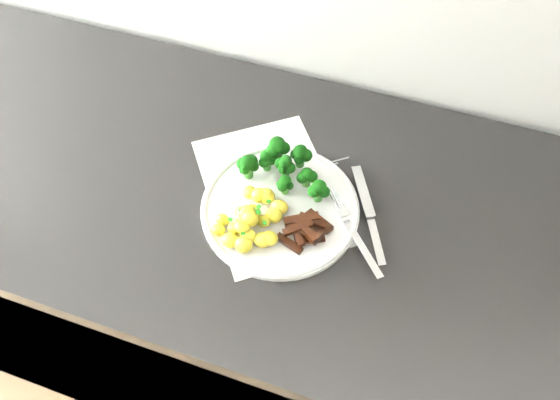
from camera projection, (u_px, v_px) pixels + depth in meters
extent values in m
cube|color=black|center=(284.00, 305.00, 1.30)|extent=(2.42, 0.60, 0.91)
cube|color=white|center=(270.00, 190.00, 0.93)|extent=(0.35, 0.36, 0.00)
cube|color=slate|center=(313.00, 167.00, 0.96)|extent=(0.11, 0.09, 0.00)
cube|color=slate|center=(303.00, 172.00, 0.95)|extent=(0.11, 0.08, 0.00)
cube|color=slate|center=(292.00, 178.00, 0.95)|extent=(0.11, 0.08, 0.00)
cube|color=slate|center=(282.00, 184.00, 0.94)|extent=(0.10, 0.08, 0.00)
cube|color=slate|center=(271.00, 189.00, 0.93)|extent=(0.10, 0.08, 0.00)
cube|color=slate|center=(261.00, 195.00, 0.93)|extent=(0.09, 0.07, 0.00)
cylinder|color=white|center=(280.00, 208.00, 0.91)|extent=(0.27, 0.27, 0.01)
torus|color=white|center=(280.00, 207.00, 0.90)|extent=(0.26, 0.26, 0.01)
cylinder|color=#2A6821|center=(285.00, 171.00, 0.92)|extent=(0.01, 0.01, 0.02)
sphere|color=black|center=(290.00, 168.00, 0.90)|extent=(0.02, 0.02, 0.02)
sphere|color=black|center=(286.00, 161.00, 0.91)|extent=(0.02, 0.02, 0.02)
sphere|color=black|center=(281.00, 163.00, 0.91)|extent=(0.02, 0.02, 0.02)
sphere|color=black|center=(283.00, 169.00, 0.90)|extent=(0.02, 0.02, 0.02)
sphere|color=black|center=(285.00, 163.00, 0.90)|extent=(0.02, 0.02, 0.02)
cylinder|color=#2A6821|center=(306.00, 181.00, 0.92)|extent=(0.01, 0.01, 0.02)
sphere|color=black|center=(312.00, 176.00, 0.91)|extent=(0.02, 0.02, 0.02)
sphere|color=black|center=(306.00, 172.00, 0.91)|extent=(0.02, 0.02, 0.02)
sphere|color=black|center=(302.00, 178.00, 0.91)|extent=(0.02, 0.02, 0.02)
sphere|color=black|center=(307.00, 174.00, 0.90)|extent=(0.02, 0.02, 0.02)
cylinder|color=#2A6821|center=(267.00, 165.00, 0.94)|extent=(0.01, 0.01, 0.02)
sphere|color=black|center=(272.00, 160.00, 0.93)|extent=(0.02, 0.02, 0.02)
sphere|color=black|center=(266.00, 155.00, 0.93)|extent=(0.02, 0.02, 0.02)
sphere|color=black|center=(264.00, 162.00, 0.92)|extent=(0.02, 0.02, 0.02)
sphere|color=black|center=(267.00, 156.00, 0.92)|extent=(0.02, 0.02, 0.02)
cylinder|color=#2A6821|center=(300.00, 161.00, 0.93)|extent=(0.02, 0.02, 0.02)
sphere|color=black|center=(306.00, 155.00, 0.92)|extent=(0.02, 0.02, 0.02)
sphere|color=black|center=(301.00, 150.00, 0.92)|extent=(0.02, 0.02, 0.02)
sphere|color=black|center=(295.00, 154.00, 0.92)|extent=(0.02, 0.02, 0.02)
sphere|color=black|center=(299.00, 159.00, 0.91)|extent=(0.02, 0.02, 0.02)
sphere|color=black|center=(300.00, 152.00, 0.91)|extent=(0.03, 0.03, 0.03)
cylinder|color=#2A6821|center=(277.00, 155.00, 0.94)|extent=(0.02, 0.02, 0.02)
sphere|color=black|center=(284.00, 148.00, 0.92)|extent=(0.02, 0.02, 0.02)
sphere|color=black|center=(275.00, 144.00, 0.93)|extent=(0.02, 0.02, 0.02)
sphere|color=black|center=(273.00, 151.00, 0.92)|extent=(0.02, 0.02, 0.02)
sphere|color=black|center=(277.00, 144.00, 0.91)|extent=(0.03, 0.03, 0.03)
cylinder|color=#2A6821|center=(318.00, 195.00, 0.90)|extent=(0.02, 0.02, 0.02)
sphere|color=black|center=(324.00, 192.00, 0.89)|extent=(0.02, 0.02, 0.02)
sphere|color=black|center=(319.00, 185.00, 0.89)|extent=(0.02, 0.02, 0.02)
sphere|color=black|center=(314.00, 191.00, 0.89)|extent=(0.02, 0.02, 0.02)
sphere|color=black|center=(319.00, 187.00, 0.88)|extent=(0.02, 0.02, 0.02)
cylinder|color=#2A6821|center=(248.00, 172.00, 0.93)|extent=(0.02, 0.02, 0.02)
sphere|color=black|center=(254.00, 166.00, 0.92)|extent=(0.02, 0.02, 0.02)
sphere|color=black|center=(251.00, 161.00, 0.92)|extent=(0.02, 0.02, 0.02)
sphere|color=black|center=(242.00, 164.00, 0.92)|extent=(0.02, 0.02, 0.02)
sphere|color=black|center=(244.00, 170.00, 0.91)|extent=(0.02, 0.02, 0.02)
sphere|color=black|center=(248.00, 163.00, 0.91)|extent=(0.03, 0.03, 0.03)
cylinder|color=#2A6821|center=(285.00, 188.00, 0.91)|extent=(0.01, 0.01, 0.02)
sphere|color=black|center=(289.00, 186.00, 0.90)|extent=(0.01, 0.01, 0.01)
sphere|color=black|center=(286.00, 180.00, 0.91)|extent=(0.02, 0.02, 0.02)
sphere|color=black|center=(280.00, 184.00, 0.90)|extent=(0.01, 0.01, 0.01)
sphere|color=black|center=(282.00, 187.00, 0.90)|extent=(0.02, 0.02, 0.02)
sphere|color=black|center=(285.00, 181.00, 0.90)|extent=(0.02, 0.02, 0.02)
ellipsoid|color=yellow|center=(259.00, 195.00, 0.90)|extent=(0.03, 0.03, 0.03)
ellipsoid|color=yellow|center=(230.00, 240.00, 0.85)|extent=(0.03, 0.02, 0.02)
ellipsoid|color=yellow|center=(263.00, 221.00, 0.88)|extent=(0.02, 0.02, 0.02)
ellipsoid|color=yellow|center=(243.00, 213.00, 0.88)|extent=(0.03, 0.02, 0.02)
ellipsoid|color=yellow|center=(270.00, 238.00, 0.86)|extent=(0.03, 0.02, 0.02)
ellipsoid|color=yellow|center=(252.00, 213.00, 0.88)|extent=(0.03, 0.03, 0.03)
ellipsoid|color=yellow|center=(262.00, 240.00, 0.85)|extent=(0.03, 0.03, 0.02)
ellipsoid|color=yellow|center=(248.00, 236.00, 0.86)|extent=(0.03, 0.02, 0.02)
ellipsoid|color=yellow|center=(251.00, 220.00, 0.88)|extent=(0.03, 0.02, 0.02)
ellipsoid|color=yellow|center=(280.00, 207.00, 0.89)|extent=(0.03, 0.03, 0.03)
ellipsoid|color=yellow|center=(242.00, 227.00, 0.85)|extent=(0.02, 0.02, 0.02)
ellipsoid|color=yellow|center=(247.00, 214.00, 0.86)|extent=(0.03, 0.03, 0.03)
ellipsoid|color=yellow|center=(242.00, 219.00, 0.86)|extent=(0.02, 0.02, 0.02)
ellipsoid|color=yellow|center=(250.00, 218.00, 0.86)|extent=(0.03, 0.03, 0.03)
ellipsoid|color=yellow|center=(218.00, 230.00, 0.87)|extent=(0.02, 0.02, 0.02)
ellipsoid|color=yellow|center=(243.00, 245.00, 0.85)|extent=(0.03, 0.03, 0.03)
ellipsoid|color=yellow|center=(234.00, 229.00, 0.87)|extent=(0.02, 0.02, 0.02)
ellipsoid|color=yellow|center=(222.00, 220.00, 0.88)|extent=(0.02, 0.02, 0.02)
ellipsoid|color=yellow|center=(250.00, 192.00, 0.91)|extent=(0.02, 0.02, 0.02)
ellipsoid|color=yellow|center=(274.00, 215.00, 0.88)|extent=(0.03, 0.03, 0.02)
ellipsoid|color=yellow|center=(266.00, 196.00, 0.90)|extent=(0.03, 0.03, 0.02)
cube|color=#186A12|center=(243.00, 234.00, 0.84)|extent=(0.01, 0.01, 0.00)
cube|color=#186A12|center=(253.00, 210.00, 0.87)|extent=(0.01, 0.01, 0.00)
cube|color=#186A12|center=(245.00, 211.00, 0.86)|extent=(0.01, 0.01, 0.00)
cube|color=#186A12|center=(249.00, 208.00, 0.87)|extent=(0.01, 0.01, 0.00)
cube|color=#186A12|center=(230.00, 219.00, 0.84)|extent=(0.01, 0.01, 0.00)
cube|color=#186A12|center=(241.00, 210.00, 0.85)|extent=(0.01, 0.01, 0.00)
cube|color=#186A12|center=(241.00, 224.00, 0.85)|extent=(0.01, 0.01, 0.00)
cube|color=#186A12|center=(259.00, 213.00, 0.85)|extent=(0.01, 0.01, 0.00)
cube|color=#186A12|center=(269.00, 201.00, 0.87)|extent=(0.01, 0.01, 0.00)
cube|color=#186A12|center=(259.00, 207.00, 0.86)|extent=(0.01, 0.01, 0.00)
cube|color=#186A12|center=(249.00, 212.00, 0.86)|extent=(0.01, 0.01, 0.00)
cube|color=#186A12|center=(240.00, 225.00, 0.85)|extent=(0.01, 0.01, 0.00)
cube|color=#186A12|center=(257.00, 211.00, 0.86)|extent=(0.01, 0.01, 0.00)
cube|color=#186A12|center=(265.00, 223.00, 0.85)|extent=(0.01, 0.01, 0.00)
cube|color=black|center=(289.00, 244.00, 0.86)|extent=(0.05, 0.03, 0.01)
cube|color=black|center=(304.00, 230.00, 0.87)|extent=(0.05, 0.02, 0.01)
cube|color=black|center=(314.00, 227.00, 0.88)|extent=(0.05, 0.03, 0.01)
cube|color=black|center=(310.00, 239.00, 0.86)|extent=(0.05, 0.04, 0.01)
cube|color=black|center=(319.00, 221.00, 0.88)|extent=(0.05, 0.04, 0.01)
cube|color=black|center=(309.00, 232.00, 0.87)|extent=(0.05, 0.04, 0.01)
cube|color=black|center=(304.00, 233.00, 0.87)|extent=(0.06, 0.03, 0.01)
cube|color=black|center=(306.00, 230.00, 0.86)|extent=(0.05, 0.04, 0.01)
cube|color=black|center=(304.00, 231.00, 0.86)|extent=(0.06, 0.02, 0.01)
cube|color=black|center=(302.00, 219.00, 0.87)|extent=(0.06, 0.04, 0.01)
cube|color=black|center=(298.00, 228.00, 0.86)|extent=(0.05, 0.04, 0.01)
cube|color=black|center=(296.00, 232.00, 0.86)|extent=(0.04, 0.05, 0.01)
cube|color=black|center=(313.00, 221.00, 0.87)|extent=(0.05, 0.02, 0.01)
cube|color=black|center=(307.00, 230.00, 0.86)|extent=(0.05, 0.04, 0.01)
cube|color=silver|center=(363.00, 249.00, 0.85)|extent=(0.09, 0.10, 0.02)
cube|color=silver|center=(343.00, 210.00, 0.89)|extent=(0.03, 0.03, 0.01)
cylinder|color=silver|center=(340.00, 197.00, 0.90)|extent=(0.03, 0.03, 0.00)
cylinder|color=silver|center=(338.00, 198.00, 0.90)|extent=(0.03, 0.03, 0.00)
cylinder|color=silver|center=(335.00, 199.00, 0.90)|extent=(0.03, 0.03, 0.00)
cylinder|color=silver|center=(333.00, 200.00, 0.90)|extent=(0.03, 0.03, 0.00)
cube|color=silver|center=(363.00, 191.00, 0.92)|extent=(0.07, 0.11, 0.01)
cube|color=silver|center=(375.00, 240.00, 0.87)|extent=(0.05, 0.09, 0.02)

